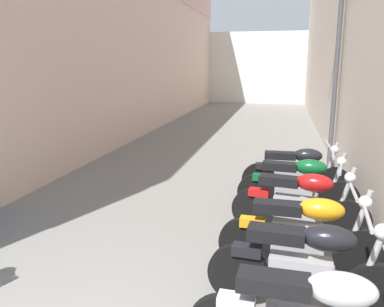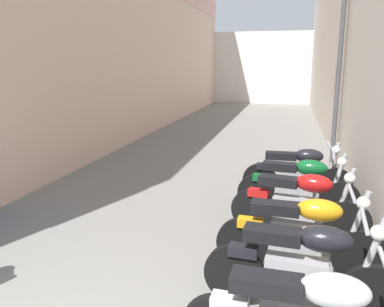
{
  "view_description": "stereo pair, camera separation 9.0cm",
  "coord_description": "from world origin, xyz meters",
  "px_view_note": "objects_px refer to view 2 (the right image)",
  "views": [
    {
      "loc": [
        1.59,
        -1.25,
        2.29
      ],
      "look_at": [
        0.28,
        4.56,
        0.96
      ],
      "focal_mm": 37.36,
      "sensor_mm": 36.0,
      "label": 1
    },
    {
      "loc": [
        1.68,
        -1.23,
        2.29
      ],
      "look_at": [
        0.28,
        4.56,
        0.96
      ],
      "focal_mm": 37.36,
      "sensor_mm": 36.0,
      "label": 2
    }
  ],
  "objects_px": {
    "motorcycle_third": "(301,233)",
    "motorcycle_fourth": "(299,202)",
    "motorcycle_fifth": "(298,185)",
    "street_lamp": "(337,36)",
    "motorcycle_sixth": "(298,171)",
    "motorcycle_second": "(303,265)"
  },
  "relations": [
    {
      "from": "motorcycle_fourth",
      "to": "motorcycle_sixth",
      "type": "xyz_separation_m",
      "value": [
        0.0,
        1.61,
        0.0
      ]
    },
    {
      "from": "street_lamp",
      "to": "motorcycle_second",
      "type": "bearing_deg",
      "value": -97.09
    },
    {
      "from": "motorcycle_fourth",
      "to": "street_lamp",
      "type": "relative_size",
      "value": 0.37
    },
    {
      "from": "motorcycle_sixth",
      "to": "street_lamp",
      "type": "bearing_deg",
      "value": 72.91
    },
    {
      "from": "motorcycle_third",
      "to": "motorcycle_fourth",
      "type": "xyz_separation_m",
      "value": [
        -0.0,
        1.02,
        0.0
      ]
    },
    {
      "from": "motorcycle_second",
      "to": "motorcycle_fifth",
      "type": "xyz_separation_m",
      "value": [
        -0.0,
        2.57,
        0.0
      ]
    },
    {
      "from": "motorcycle_second",
      "to": "motorcycle_sixth",
      "type": "distance_m",
      "value": 3.37
    },
    {
      "from": "motorcycle_second",
      "to": "motorcycle_third",
      "type": "xyz_separation_m",
      "value": [
        0.0,
        0.74,
        0.0
      ]
    },
    {
      "from": "motorcycle_fourth",
      "to": "motorcycle_sixth",
      "type": "height_order",
      "value": "same"
    },
    {
      "from": "street_lamp",
      "to": "motorcycle_fourth",
      "type": "bearing_deg",
      "value": -100.24
    },
    {
      "from": "motorcycle_fifth",
      "to": "street_lamp",
      "type": "xyz_separation_m",
      "value": [
        0.7,
        3.08,
        2.36
      ]
    },
    {
      "from": "motorcycle_fifth",
      "to": "motorcycle_second",
      "type": "bearing_deg",
      "value": -90.0
    },
    {
      "from": "motorcycle_second",
      "to": "street_lamp",
      "type": "distance_m",
      "value": 6.17
    },
    {
      "from": "motorcycle_fourth",
      "to": "motorcycle_sixth",
      "type": "bearing_deg",
      "value": 90.0
    },
    {
      "from": "motorcycle_fourth",
      "to": "motorcycle_fifth",
      "type": "relative_size",
      "value": 0.99
    },
    {
      "from": "motorcycle_second",
      "to": "street_lamp",
      "type": "relative_size",
      "value": 0.38
    },
    {
      "from": "motorcycle_fifth",
      "to": "motorcycle_third",
      "type": "bearing_deg",
      "value": -90.0
    },
    {
      "from": "motorcycle_second",
      "to": "motorcycle_fifth",
      "type": "relative_size",
      "value": 1.0
    },
    {
      "from": "motorcycle_second",
      "to": "motorcycle_fourth",
      "type": "xyz_separation_m",
      "value": [
        -0.0,
        1.76,
        0.0
      ]
    },
    {
      "from": "motorcycle_fifth",
      "to": "street_lamp",
      "type": "distance_m",
      "value": 3.94
    },
    {
      "from": "motorcycle_fourth",
      "to": "motorcycle_sixth",
      "type": "relative_size",
      "value": 0.99
    },
    {
      "from": "motorcycle_second",
      "to": "motorcycle_fifth",
      "type": "distance_m",
      "value": 2.57
    }
  ]
}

